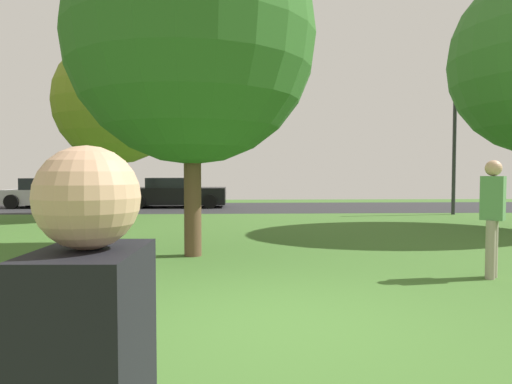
# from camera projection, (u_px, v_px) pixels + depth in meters

# --- Properties ---
(ground_plane) EXTENTS (44.00, 44.00, 0.00)m
(ground_plane) POSITION_uv_depth(u_px,v_px,m) (275.00, 322.00, 4.89)
(ground_plane) COLOR #3D6628
(road_strip) EXTENTS (44.00, 6.40, 0.01)m
(road_strip) POSITION_uv_depth(u_px,v_px,m) (246.00, 207.00, 20.86)
(road_strip) COLOR #28282B
(road_strip) RESTS_ON ground_plane
(oak_tree_left) EXTENTS (4.46, 4.46, 6.39)m
(oak_tree_left) POSITION_uv_depth(u_px,v_px,m) (116.00, 103.00, 16.37)
(oak_tree_left) COLOR brown
(oak_tree_left) RESTS_ON ground_plane
(oak_tree_center) EXTENTS (4.72, 4.72, 6.49)m
(oak_tree_center) POSITION_uv_depth(u_px,v_px,m) (192.00, 41.00, 8.59)
(oak_tree_center) COLOR brown
(oak_tree_center) RESTS_ON ground_plane
(person_thrower) EXTENTS (0.39, 0.38, 1.80)m
(person_thrower) POSITION_uv_depth(u_px,v_px,m) (493.00, 212.00, 6.86)
(person_thrower) COLOR gray
(person_thrower) RESTS_ON ground_plane
(parked_car_silver) EXTENTS (4.02, 1.93, 1.36)m
(parked_car_silver) POSITION_uv_depth(u_px,v_px,m) (51.00, 194.00, 20.84)
(parked_car_silver) COLOR #B7B7BC
(parked_car_silver) RESTS_ON ground_plane
(parked_car_black) EXTENTS (4.52, 2.07, 1.37)m
(parked_car_black) POSITION_uv_depth(u_px,v_px,m) (176.00, 193.00, 20.99)
(parked_car_black) COLOR black
(parked_car_black) RESTS_ON ground_plane
(street_lamp_post) EXTENTS (0.14, 0.14, 4.50)m
(street_lamp_post) POSITION_uv_depth(u_px,v_px,m) (454.00, 156.00, 17.29)
(street_lamp_post) COLOR #2D2D33
(street_lamp_post) RESTS_ON ground_plane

